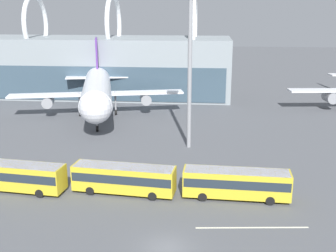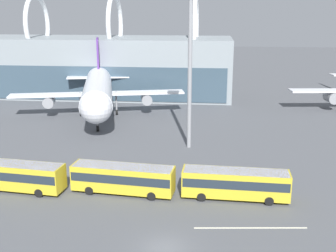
{
  "view_description": "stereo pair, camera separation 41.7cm",
  "coord_description": "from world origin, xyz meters",
  "px_view_note": "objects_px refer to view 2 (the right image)",
  "views": [
    {
      "loc": [
        3.34,
        -33.05,
        20.42
      ],
      "look_at": [
        -2.41,
        26.38,
        4.0
      ],
      "focal_mm": 45.0,
      "sensor_mm": 36.0,
      "label": 1
    },
    {
      "loc": [
        3.76,
        -33.01,
        20.42
      ],
      "look_at": [
        -2.41,
        26.38,
        4.0
      ],
      "focal_mm": 45.0,
      "sensor_mm": 36.0,
      "label": 2
    }
  ],
  "objects_px": {
    "shuttle_bus_1": "(123,177)",
    "shuttle_bus_2": "(235,182)",
    "airliner_at_gate_near": "(98,90)",
    "floodlight_mast": "(190,56)",
    "shuttle_bus_0": "(15,174)"
  },
  "relations": [
    {
      "from": "shuttle_bus_0",
      "to": "shuttle_bus_1",
      "type": "xyz_separation_m",
      "value": [
        12.77,
        0.47,
        0.0
      ]
    },
    {
      "from": "airliner_at_gate_near",
      "to": "floodlight_mast",
      "type": "bearing_deg",
      "value": 33.42
    },
    {
      "from": "airliner_at_gate_near",
      "to": "shuttle_bus_1",
      "type": "xyz_separation_m",
      "value": [
        12.29,
        -35.22,
        -3.43
      ]
    },
    {
      "from": "shuttle_bus_1",
      "to": "shuttle_bus_2",
      "type": "distance_m",
      "value": 12.77
    },
    {
      "from": "shuttle_bus_2",
      "to": "floodlight_mast",
      "type": "bearing_deg",
      "value": 111.21
    },
    {
      "from": "shuttle_bus_1",
      "to": "shuttle_bus_2",
      "type": "height_order",
      "value": "same"
    },
    {
      "from": "airliner_at_gate_near",
      "to": "shuttle_bus_2",
      "type": "bearing_deg",
      "value": 21.44
    },
    {
      "from": "airliner_at_gate_near",
      "to": "shuttle_bus_2",
      "type": "xyz_separation_m",
      "value": [
        25.06,
        -35.37,
        -3.43
      ]
    },
    {
      "from": "floodlight_mast",
      "to": "shuttle_bus_0",
      "type": "bearing_deg",
      "value": -136.69
    },
    {
      "from": "airliner_at_gate_near",
      "to": "shuttle_bus_0",
      "type": "relative_size",
      "value": 2.91
    },
    {
      "from": "airliner_at_gate_near",
      "to": "shuttle_bus_0",
      "type": "distance_m",
      "value": 35.86
    },
    {
      "from": "airliner_at_gate_near",
      "to": "floodlight_mast",
      "type": "distance_m",
      "value": 27.1
    },
    {
      "from": "airliner_at_gate_near",
      "to": "shuttle_bus_2",
      "type": "height_order",
      "value": "airliner_at_gate_near"
    },
    {
      "from": "shuttle_bus_0",
      "to": "floodlight_mast",
      "type": "relative_size",
      "value": 0.52
    },
    {
      "from": "shuttle_bus_0",
      "to": "floodlight_mast",
      "type": "distance_m",
      "value": 29.21
    }
  ]
}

